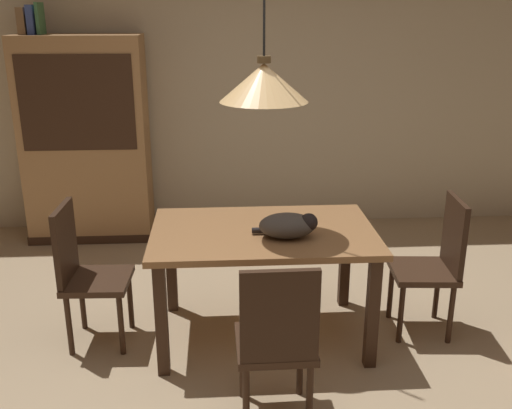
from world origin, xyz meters
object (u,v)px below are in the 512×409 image
at_px(book_brown_thick, 24,21).
at_px(book_green_slim, 40,18).
at_px(hutch_bookcase, 87,144).
at_px(book_blue_wide, 33,20).
at_px(chair_left_side, 84,269).
at_px(cat_sleeping, 289,225).
at_px(pendant_lamp, 264,82).
at_px(dining_table, 263,245).
at_px(chair_near_front, 277,338).
at_px(chair_right_side, 436,260).

relative_size(book_brown_thick, book_green_slim, 0.92).
xyz_separation_m(hutch_bookcase, book_blue_wide, (-0.34, 0.00, 1.08)).
distance_m(chair_left_side, book_green_slim, 2.46).
height_order(cat_sleeping, hutch_bookcase, hutch_bookcase).
bearing_deg(pendant_lamp, dining_table, 180.00).
distance_m(chair_near_front, book_blue_wide, 3.61).
height_order(book_brown_thick, book_green_slim, book_green_slim).
height_order(chair_right_side, chair_left_side, same).
distance_m(chair_near_front, cat_sleeping, 0.82).
relative_size(chair_near_front, hutch_bookcase, 0.50).
height_order(chair_left_side, book_blue_wide, book_blue_wide).
distance_m(chair_right_side, book_blue_wide, 3.78).
bearing_deg(book_green_slim, chair_left_side, -71.66).
xyz_separation_m(hutch_bookcase, book_brown_thick, (-0.42, 0.00, 1.07)).
bearing_deg(chair_near_front, chair_left_side, 142.03).
distance_m(chair_right_side, chair_near_front, 1.43).
height_order(chair_right_side, pendant_lamp, pendant_lamp).
bearing_deg(book_green_slim, cat_sleeping, -46.75).
relative_size(hutch_bookcase, book_green_slim, 7.12).
xyz_separation_m(chair_left_side, book_blue_wide, (-0.68, 1.88, 1.46)).
height_order(dining_table, book_green_slim, book_green_slim).
bearing_deg(hutch_bookcase, cat_sleeping, -51.36).
xyz_separation_m(chair_near_front, book_brown_thick, (-1.88, 2.76, 1.45)).
bearing_deg(pendant_lamp, chair_near_front, -89.94).
distance_m(book_brown_thick, book_green_slim, 0.13).
bearing_deg(chair_right_side, chair_left_side, 179.77).
distance_m(chair_right_side, cat_sleeping, 1.04).
relative_size(dining_table, hutch_bookcase, 0.76).
height_order(chair_right_side, book_blue_wide, book_blue_wide).
bearing_deg(chair_right_side, book_green_slim, 146.75).
height_order(chair_near_front, pendant_lamp, pendant_lamp).
xyz_separation_m(chair_near_front, cat_sleeping, (0.14, 0.74, 0.32)).
xyz_separation_m(chair_right_side, chair_near_front, (-1.13, -0.87, 0.00)).
relative_size(chair_near_front, book_green_slim, 3.58).
distance_m(dining_table, hutch_bookcase, 2.40).
bearing_deg(dining_table, book_green_slim, 132.95).
xyz_separation_m(chair_right_side, cat_sleeping, (-0.98, -0.13, 0.32)).
height_order(dining_table, hutch_bookcase, hutch_bookcase).
bearing_deg(dining_table, pendant_lamp, 0.00).
relative_size(chair_right_side, hutch_bookcase, 0.50).
distance_m(chair_near_front, book_green_slim, 3.58).
xyz_separation_m(dining_table, book_blue_wide, (-1.81, 1.88, 1.32)).
xyz_separation_m(pendant_lamp, hutch_bookcase, (-1.46, 1.88, -0.77)).
relative_size(dining_table, chair_right_side, 1.51).
relative_size(dining_table, pendant_lamp, 1.08).
height_order(chair_right_side, chair_near_front, same).
distance_m(hutch_bookcase, book_blue_wide, 1.13).
relative_size(pendant_lamp, book_green_slim, 5.00).
bearing_deg(chair_left_side, hutch_bookcase, 100.17).
height_order(chair_left_side, cat_sleeping, chair_left_side).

